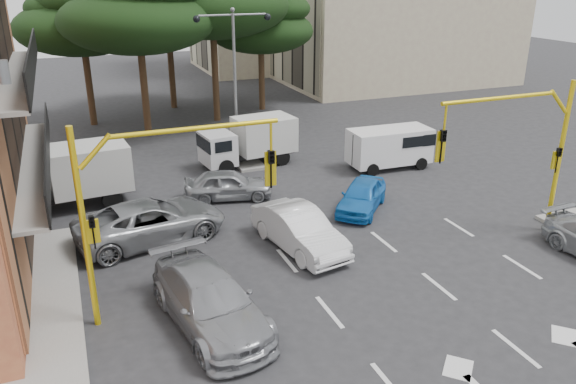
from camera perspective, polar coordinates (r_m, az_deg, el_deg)
name	(u,v)px	position (r m, az deg, el deg)	size (l,w,h in m)	color
ground	(386,299)	(18.37, 9.95, -10.63)	(120.00, 120.00, 0.00)	#28282B
median_strip	(238,154)	(31.76, -5.15, 3.91)	(1.40, 6.00, 0.15)	gray
pine_left_near	(138,9)	(35.34, -15.00, 17.56)	(9.15, 9.15, 10.23)	#382616
pine_left_far	(81,17)	(39.11, -20.26, 16.30)	(8.32, 8.32, 9.30)	#382616
pine_right	(262,23)	(41.44, -2.69, 16.81)	(7.49, 7.49, 8.37)	#382616
pine_back	(167,2)	(42.71, -12.17, 18.39)	(9.15, 9.15, 10.23)	#382616
signal_mast_right	(526,142)	(22.28, 23.05, 4.74)	(5.79, 0.37, 6.00)	yellow
signal_mast_left	(148,193)	(16.20, -14.07, -0.12)	(5.79, 0.37, 6.00)	yellow
street_lamp_center	(234,57)	(30.56, -5.49, 13.51)	(4.16, 0.36, 7.77)	slate
car_white_hatch	(299,230)	(20.78, 1.14, -3.84)	(1.62, 4.65, 1.53)	silver
car_blue_compact	(362,196)	(24.35, 7.50, -0.37)	(1.55, 3.85, 1.31)	blue
car_silver_wagon	(210,301)	(16.71, -7.93, -10.89)	(2.20, 5.41, 1.57)	gray
car_silver_cross_a	(151,221)	(22.05, -13.74, -2.87)	(2.63, 5.70, 1.58)	#929499
car_silver_cross_b	(228,185)	(25.48, -6.11, 0.76)	(1.60, 3.97, 1.35)	#95989C
van_white	(389,148)	(29.78, 10.25, 4.42)	(1.92, 4.24, 2.12)	white
box_truck_a	(67,178)	(25.97, -21.56, 1.30)	(2.30, 5.48, 2.69)	silver
box_truck_b	(249,142)	(29.76, -4.01, 5.07)	(2.12, 5.04, 2.48)	silver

